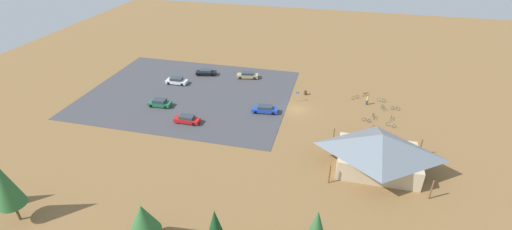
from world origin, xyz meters
name	(u,v)px	position (x,y,z in m)	size (l,w,h in m)	color
ground	(297,110)	(0.00, 0.00, 0.00)	(160.00, 160.00, 0.00)	olive
parking_lot_asphalt	(189,93)	(22.66, -1.58, 0.03)	(41.17, 32.21, 0.05)	#424247
bike_pavilion	(379,150)	(-13.81, 14.88, 3.28)	(13.37, 10.04, 5.97)	#C6B28E
trash_bin	(305,93)	(-0.74, -6.68, 0.45)	(0.60, 0.60, 0.90)	brown
lot_sign	(297,95)	(0.45, -3.36, 1.41)	(0.56, 0.08, 2.20)	#99999E
pine_center	(5,185)	(29.03, 35.73, 5.49)	(3.17, 3.17, 8.48)	brown
pine_mideast	(216,230)	(3.18, 36.20, 5.50)	(2.63, 2.63, 8.13)	brown
pine_midwest	(143,219)	(11.98, 35.20, 3.84)	(3.53, 3.53, 5.73)	brown
bicycle_red_front_row	(376,128)	(-14.18, 4.00, 0.36)	(1.23, 1.23, 0.77)	black
bicycle_blue_yard_center	(366,120)	(-12.69, 1.46, 0.36)	(1.59, 0.61, 0.77)	black
bicycle_orange_yard_left	(391,118)	(-17.09, -0.48, 0.38)	(0.48, 1.67, 0.82)	black
bicycle_black_edge_north	(366,94)	(-12.78, -9.18, 0.38)	(1.32, 1.20, 0.85)	black
bicycle_silver_mid_cluster	(381,100)	(-15.68, -7.11, 0.38)	(1.67, 0.48, 0.83)	black
bicycle_green_lone_east	(395,108)	(-18.10, -4.35, 0.35)	(1.74, 0.48, 0.83)	black
bicycle_purple_near_porch	(374,116)	(-13.99, -0.17, 0.38)	(0.48, 1.69, 0.82)	black
bicycle_white_edge_south	(391,125)	(-16.85, 2.18, 0.37)	(1.60, 0.78, 0.78)	black
bicycle_yellow_near_sign	(355,97)	(-10.73, -7.22, 0.37)	(1.42, 1.07, 0.80)	black
bicycle_teal_back_row	(383,108)	(-15.83, -4.02, 0.39)	(0.77, 1.60, 0.83)	black
car_white_inner_stall	(177,81)	(27.04, -5.15, 0.76)	(4.60, 1.94, 1.45)	white
car_tan_far_end	(248,75)	(12.89, -11.78, 0.75)	(4.93, 2.47, 1.39)	tan
car_green_back_corner	(160,103)	(25.84, 5.05, 0.77)	(4.38, 2.05, 1.46)	#1E6B3D
car_blue_aisle_side	(265,109)	(5.66, 2.61, 0.76)	(4.90, 2.21, 1.42)	#1E42B2
car_black_end_stall	(206,72)	(22.54, -11.17, 0.71)	(4.80, 2.62, 1.32)	black
car_red_second_row	(187,119)	(18.29, 9.48, 0.75)	(4.54, 1.76, 1.40)	red
visitor_by_pavilion	(367,100)	(-12.90, -5.30, 0.95)	(0.39, 0.36, 1.81)	#2D3347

